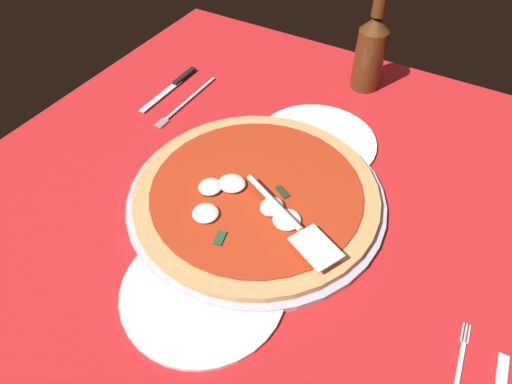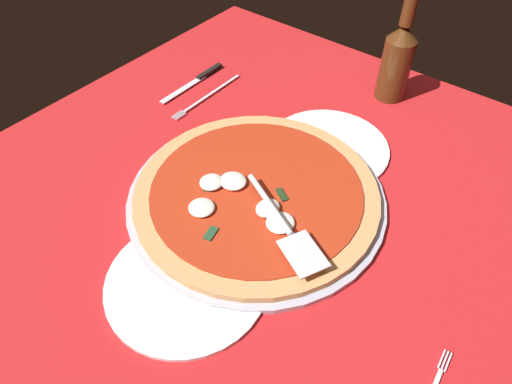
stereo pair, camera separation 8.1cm
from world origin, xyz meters
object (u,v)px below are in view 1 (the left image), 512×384
Objects in this scene: pizza at (255,193)px; beer_bottle at (370,49)px; dinner_plate_left at (203,290)px; place_setting_far at (180,94)px; pizza_server at (292,221)px; dinner_plate_right at (316,142)px.

beer_bottle reaches higher than pizza.
dinner_plate_left is 0.97× the size of beer_bottle.
pizza is at bearing 57.77° from place_setting_far.
beer_bottle is (48.13, 6.01, 5.14)cm from pizza_server.
dinner_plate_right is 33.74cm from place_setting_far.
pizza is 44.51cm from beer_bottle.
dinner_plate_left is 1.18× the size of pizza_server.
pizza_server reaches higher than pizza.
dinner_plate_right is 25.49cm from pizza_server.
dinner_plate_right is at bearing -7.34° from pizza.
beer_bottle is (43.75, -3.25, 7.51)cm from pizza.
pizza_server is 0.97× the size of place_setting_far.
pizza_server is at bearing -172.89° from beer_bottle.
beer_bottle reaches higher than dinner_plate_right.
pizza_server is (15.46, -6.73, 4.02)cm from dinner_plate_left.
pizza_server is 48.78cm from beer_bottle.
place_setting_far is at bearing 125.00° from beer_bottle.
pizza is 10.51cm from pizza_server.
place_setting_far is at bearing 57.78° from pizza.
pizza is at bearing -179.86° from pizza_server.
dinner_plate_left is 1.03× the size of dinner_plate_right.
dinner_plate_left is 39.73cm from dinner_plate_right.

